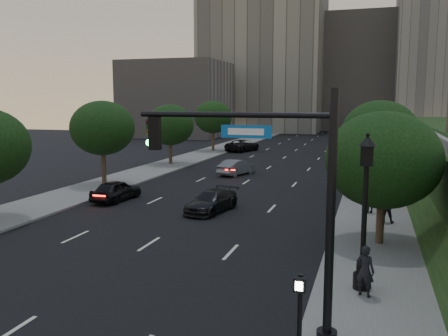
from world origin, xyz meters
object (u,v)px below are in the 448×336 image
(pedestrian_a, at_px, (365,271))
(pedestrian_b, at_px, (386,206))
(sedan_mid_left, at_px, (237,167))
(sedan_near_right, at_px, (212,201))
(street_lamp, at_px, (364,219))
(sedan_far_right, at_px, (345,154))
(traffic_signal_mast, at_px, (289,214))
(pedestrian_c, at_px, (370,200))
(sedan_near_left, at_px, (116,190))
(sedan_far_left, at_px, (243,145))

(pedestrian_a, xyz_separation_m, pedestrian_b, (0.92, 10.52, 0.05))
(sedan_mid_left, xyz_separation_m, sedan_near_right, (2.48, -14.41, -0.06))
(street_lamp, xyz_separation_m, sedan_far_right, (-2.63, 38.02, -1.82))
(street_lamp, bearing_deg, sedan_mid_left, 115.10)
(traffic_signal_mast, xyz_separation_m, sedan_far_right, (-0.72, 42.21, -2.86))
(traffic_signal_mast, relative_size, sedan_far_right, 1.47)
(pedestrian_a, bearing_deg, sedan_far_right, -63.15)
(pedestrian_c, bearing_deg, sedan_near_left, -23.16)
(traffic_signal_mast, height_order, pedestrian_c, traffic_signal_mast)
(street_lamp, relative_size, sedan_mid_left, 1.30)
(street_lamp, relative_size, sedan_near_right, 1.26)
(sedan_far_right, bearing_deg, pedestrian_c, -94.80)
(traffic_signal_mast, height_order, sedan_far_left, traffic_signal_mast)
(sedan_mid_left, xyz_separation_m, sedan_far_right, (8.82, 13.56, 0.10))
(sedan_near_left, xyz_separation_m, sedan_far_right, (13.50, 26.85, 0.09))
(street_lamp, height_order, pedestrian_c, street_lamp)
(pedestrian_a, bearing_deg, sedan_mid_left, -42.45)
(traffic_signal_mast, distance_m, sedan_near_right, 16.18)
(street_lamp, relative_size, sedan_far_right, 1.18)
(pedestrian_b, bearing_deg, pedestrian_a, 83.98)
(sedan_near_left, relative_size, pedestrian_a, 2.40)
(sedan_mid_left, xyz_separation_m, pedestrian_b, (12.47, -14.55, 0.37))
(sedan_far_left, bearing_deg, sedan_near_left, 106.07)
(street_lamp, xyz_separation_m, sedan_near_left, (-16.13, 11.16, -1.92))
(street_lamp, relative_size, pedestrian_a, 3.21)
(sedan_far_left, relative_size, pedestrian_b, 3.05)
(sedan_near_left, xyz_separation_m, pedestrian_b, (17.15, -1.25, 0.36))
(sedan_far_left, height_order, sedan_far_right, sedan_far_right)
(traffic_signal_mast, bearing_deg, sedan_near_left, 132.79)
(pedestrian_a, relative_size, pedestrian_b, 0.94)
(pedestrian_a, distance_m, pedestrian_c, 12.52)
(sedan_far_right, bearing_deg, pedestrian_a, -96.96)
(pedestrian_b, bearing_deg, sedan_near_right, -1.79)
(sedan_near_left, height_order, pedestrian_c, pedestrian_c)
(street_lamp, height_order, sedan_mid_left, street_lamp)
(sedan_mid_left, distance_m, pedestrian_b, 19.17)
(pedestrian_b, height_order, pedestrian_c, pedestrian_b)
(sedan_far_left, xyz_separation_m, sedan_near_right, (7.30, -34.37, -0.14))
(sedan_near_left, bearing_deg, pedestrian_b, -179.55)
(sedan_near_right, bearing_deg, sedan_far_left, 112.40)
(sedan_mid_left, relative_size, sedan_far_right, 0.91)
(sedan_far_left, xyz_separation_m, pedestrian_a, (16.37, -45.02, 0.24))
(traffic_signal_mast, bearing_deg, pedestrian_c, 82.50)
(sedan_far_left, relative_size, sedan_near_right, 1.26)
(traffic_signal_mast, bearing_deg, sedan_far_right, 90.98)
(sedan_near_right, bearing_deg, sedan_mid_left, 110.18)
(sedan_mid_left, bearing_deg, pedestrian_c, 151.13)
(sedan_mid_left, height_order, sedan_far_right, sedan_far_right)
(pedestrian_b, xyz_separation_m, pedestrian_c, (-0.81, 2.00, -0.16))
(pedestrian_c, bearing_deg, pedestrian_a, 63.73)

